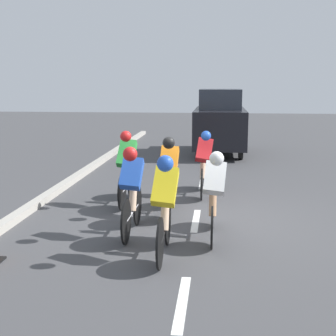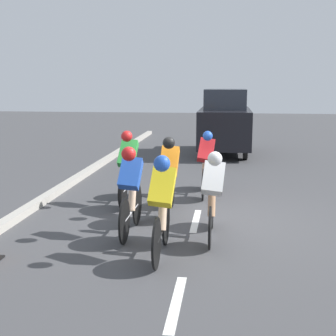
# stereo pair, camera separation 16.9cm
# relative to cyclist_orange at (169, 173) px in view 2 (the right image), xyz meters

# --- Properties ---
(ground_plane) EXTENTS (60.00, 60.00, 0.00)m
(ground_plane) POSITION_rel_cyclist_orange_xyz_m (-0.52, 0.30, -0.79)
(ground_plane) COLOR #424244
(lane_stripe_near) EXTENTS (0.12, 1.40, 0.01)m
(lane_stripe_near) POSITION_rel_cyclist_orange_xyz_m (-0.52, 3.53, -0.78)
(lane_stripe_near) COLOR white
(lane_stripe_near) RESTS_ON ground
(lane_stripe_mid) EXTENTS (0.12, 1.40, 0.01)m
(lane_stripe_mid) POSITION_rel_cyclist_orange_xyz_m (-0.52, 0.33, -0.78)
(lane_stripe_mid) COLOR white
(lane_stripe_mid) RESTS_ON ground
(lane_stripe_far) EXTENTS (0.12, 1.40, 0.01)m
(lane_stripe_far) POSITION_rel_cyclist_orange_xyz_m (-0.52, -2.87, -0.78)
(lane_stripe_far) COLOR white
(lane_stripe_far) RESTS_ON ground
(curb) EXTENTS (0.20, 28.22, 0.14)m
(curb) POSITION_rel_cyclist_orange_xyz_m (2.68, 0.33, -0.72)
(curb) COLOR #A8A399
(curb) RESTS_ON ground
(cyclist_orange) EXTENTS (0.35, 1.61, 1.50)m
(cyclist_orange) POSITION_rel_cyclist_orange_xyz_m (0.00, 0.00, 0.00)
(cyclist_orange) COLOR black
(cyclist_orange) RESTS_ON ground
(cyclist_white) EXTENTS (0.37, 1.66, 1.44)m
(cyclist_white) POSITION_rel_cyclist_orange_xyz_m (-0.84, 1.30, -0.03)
(cyclist_white) COLOR black
(cyclist_white) RESTS_ON ground
(cyclist_red) EXTENTS (0.39, 1.67, 1.45)m
(cyclist_red) POSITION_rel_cyclist_orange_xyz_m (-0.59, -1.60, -0.04)
(cyclist_red) COLOR black
(cyclist_red) RESTS_ON ground
(cyclist_yellow) EXTENTS (0.37, 1.66, 1.51)m
(cyclist_yellow) POSITION_rel_cyclist_orange_xyz_m (-0.17, 2.17, -0.00)
(cyclist_yellow) COLOR black
(cyclist_yellow) RESTS_ON ground
(cyclist_green) EXTENTS (0.38, 1.71, 1.53)m
(cyclist_green) POSITION_rel_cyclist_orange_xyz_m (0.92, -0.66, 0.00)
(cyclist_green) COLOR black
(cyclist_green) RESTS_ON ground
(cyclist_blue) EXTENTS (0.36, 1.73, 1.48)m
(cyclist_blue) POSITION_rel_cyclist_orange_xyz_m (0.47, 1.24, -0.02)
(cyclist_blue) COLOR black
(cyclist_blue) RESTS_ON ground
(support_car) EXTENTS (1.70, 3.82, 2.22)m
(support_car) POSITION_rel_cyclist_orange_xyz_m (-0.95, -7.82, 0.32)
(support_car) COLOR black
(support_car) RESTS_ON ground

